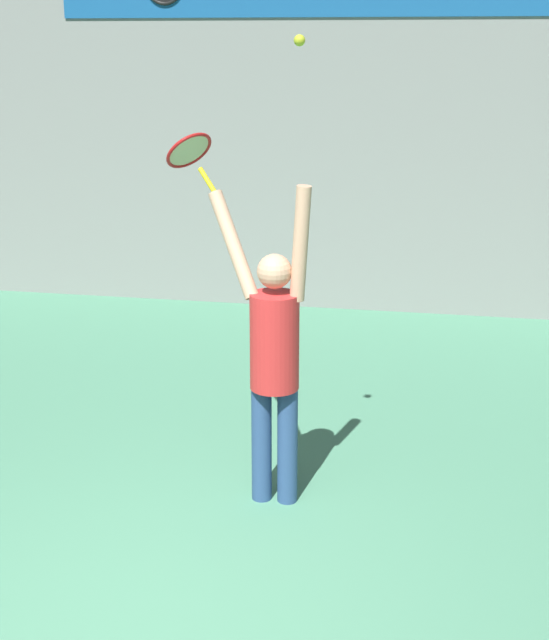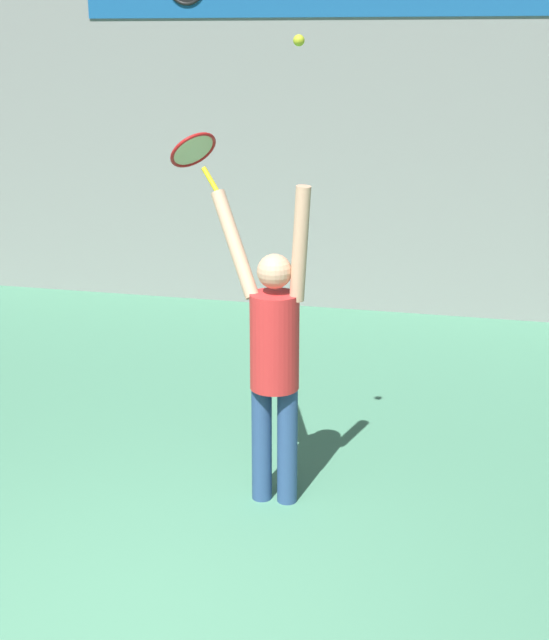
# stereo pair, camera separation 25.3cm
# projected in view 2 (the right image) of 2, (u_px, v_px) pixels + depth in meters

# --- Properties ---
(back_wall) EXTENTS (18.00, 0.10, 5.00)m
(back_wall) POSITION_uv_depth(u_px,v_px,m) (332.00, 77.00, 9.31)
(back_wall) COLOR gray
(back_wall) RESTS_ON ground_plane
(tennis_player) EXTENTS (0.72, 0.44, 2.07)m
(tennis_player) POSITION_uv_depth(u_px,v_px,m) (274.00, 352.00, 5.52)
(tennis_player) COLOR #2D4C7F
(tennis_player) RESTS_ON ground_plane
(tennis_racket) EXTENTS (0.41, 0.40, 0.37)m
(tennis_racket) POSITION_uv_depth(u_px,v_px,m) (194.00, 152.00, 5.65)
(tennis_racket) COLOR yellow
(tennis_ball) EXTENTS (0.06, 0.06, 0.06)m
(tennis_ball) POSITION_uv_depth(u_px,v_px,m) (299.00, 40.00, 4.89)
(tennis_ball) COLOR #CCDB2D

